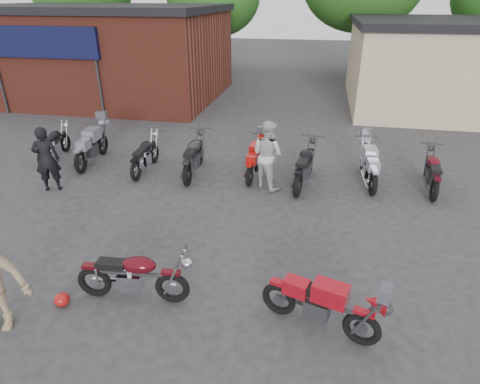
% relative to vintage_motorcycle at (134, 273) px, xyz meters
% --- Properties ---
extents(ground, '(90.00, 90.00, 0.00)m').
position_rel_vintage_motorcycle_xyz_m(ground, '(0.69, 0.22, -0.54)').
color(ground, '#2D2D30').
extents(brick_building, '(12.00, 8.00, 4.00)m').
position_rel_vintage_motorcycle_xyz_m(brick_building, '(-8.31, 14.22, 1.46)').
color(brick_building, maroon).
rests_on(brick_building, ground).
extents(stucco_building, '(10.00, 8.00, 3.50)m').
position_rel_vintage_motorcycle_xyz_m(stucco_building, '(9.19, 15.22, 1.21)').
color(stucco_building, tan).
rests_on(stucco_building, ground).
extents(tree_0, '(6.56, 6.56, 8.20)m').
position_rel_vintage_motorcycle_xyz_m(tree_0, '(-13.31, 22.22, 3.56)').
color(tree_0, '#1F5416').
rests_on(tree_0, ground).
extents(tree_1, '(5.92, 5.92, 7.40)m').
position_rel_vintage_motorcycle_xyz_m(tree_1, '(-4.31, 22.22, 3.16)').
color(tree_1, '#1F5416').
rests_on(tree_1, ground).
extents(tree_2, '(7.04, 7.04, 8.80)m').
position_rel_vintage_motorcycle_xyz_m(tree_2, '(4.69, 22.22, 3.86)').
color(tree_2, '#1F5416').
rests_on(tree_2, ground).
extents(vintage_motorcycle, '(1.92, 0.77, 1.09)m').
position_rel_vintage_motorcycle_xyz_m(vintage_motorcycle, '(0.00, 0.00, 0.00)').
color(vintage_motorcycle, '#4C0911').
rests_on(vintage_motorcycle, ground).
extents(sportbike, '(1.93, 1.14, 1.06)m').
position_rel_vintage_motorcycle_xyz_m(sportbike, '(3.08, -0.08, -0.01)').
color(sportbike, '#A40D19').
rests_on(sportbike, ground).
extents(helmet, '(0.27, 0.27, 0.23)m').
position_rel_vintage_motorcycle_xyz_m(helmet, '(-1.16, -0.39, -0.43)').
color(helmet, '#AC1412').
rests_on(helmet, ground).
extents(person_dark, '(0.75, 0.64, 1.74)m').
position_rel_vintage_motorcycle_xyz_m(person_dark, '(-4.02, 3.60, 0.33)').
color(person_dark, black).
rests_on(person_dark, ground).
extents(person_light, '(1.13, 1.07, 1.84)m').
position_rel_vintage_motorcycle_xyz_m(person_light, '(1.57, 4.90, 0.38)').
color(person_light, '#B9BAB5').
rests_on(person_light, ground).
extents(row_bike_0, '(0.83, 1.94, 1.09)m').
position_rel_vintage_motorcycle_xyz_m(row_bike_0, '(-5.26, 5.65, 0.00)').
color(row_bike_0, black).
rests_on(row_bike_0, ground).
extents(row_bike_1, '(0.93, 2.22, 1.25)m').
position_rel_vintage_motorcycle_xyz_m(row_bike_1, '(-3.92, 5.57, 0.08)').
color(row_bike_1, gray).
rests_on(row_bike_1, ground).
extents(row_bike_2, '(0.66, 1.90, 1.10)m').
position_rel_vintage_motorcycle_xyz_m(row_bike_2, '(-2.07, 5.29, 0.00)').
color(row_bike_2, black).
rests_on(row_bike_2, ground).
extents(row_bike_3, '(0.85, 2.17, 1.23)m').
position_rel_vintage_motorcycle_xyz_m(row_bike_3, '(-0.61, 5.35, 0.07)').
color(row_bike_3, '#252527').
rests_on(row_bike_3, ground).
extents(row_bike_4, '(0.72, 1.93, 1.10)m').
position_rel_vintage_motorcycle_xyz_m(row_bike_4, '(1.14, 5.58, 0.01)').
color(row_bike_4, '#B7140F').
rests_on(row_bike_4, ground).
extents(row_bike_5, '(1.02, 2.22, 1.24)m').
position_rel_vintage_motorcycle_xyz_m(row_bike_5, '(2.55, 5.23, 0.07)').
color(row_bike_5, black).
rests_on(row_bike_5, ground).
extents(row_bike_6, '(0.82, 2.07, 1.18)m').
position_rel_vintage_motorcycle_xyz_m(row_bike_6, '(4.27, 5.67, 0.04)').
color(row_bike_6, '#9797A4').
rests_on(row_bike_6, ground).
extents(row_bike_7, '(0.82, 1.99, 1.12)m').
position_rel_vintage_motorcycle_xyz_m(row_bike_7, '(5.87, 5.57, 0.02)').
color(row_bike_7, '#4E0916').
rests_on(row_bike_7, ground).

